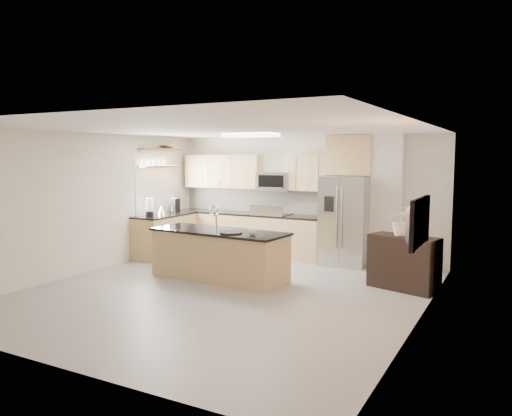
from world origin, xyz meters
The scene contains 27 objects.
floor centered at (0.00, 0.00, 0.00)m, with size 6.50×6.50×0.00m, color gray.
ceiling centered at (0.00, 0.00, 2.60)m, with size 6.00×6.50×0.02m, color silver.
wall_back centered at (0.00, 3.25, 1.30)m, with size 6.00×0.02×2.60m, color beige.
wall_front centered at (0.00, -3.25, 1.30)m, with size 6.00×0.02×2.60m, color beige.
wall_left centered at (-3.00, 0.00, 1.30)m, with size 0.02×6.50×2.60m, color beige.
wall_right centered at (3.00, 0.00, 1.30)m, with size 0.02×6.50×2.60m, color beige.
back_counter centered at (-1.23, 2.93, 0.47)m, with size 3.55×0.66×1.44m.
left_counter centered at (-2.67, 1.85, 0.46)m, with size 0.66×1.50×0.92m.
range centered at (-0.60, 2.92, 0.47)m, with size 0.76×0.64×1.14m.
upper_cabinets centered at (-1.30, 3.09, 1.83)m, with size 3.50×0.33×0.75m.
microwave centered at (-0.60, 3.04, 1.63)m, with size 0.76×0.40×0.40m.
refrigerator centered at (1.06, 2.87, 0.89)m, with size 0.92×0.78×1.78m.
partition_column centered at (1.82, 3.10, 1.30)m, with size 0.60×0.30×2.60m, color silver.
window centered at (-2.98, 1.85, 1.65)m, with size 0.04×1.15×1.65m.
shelf_lower centered at (-2.85, 1.95, 1.95)m, with size 0.30×1.20×0.04m, color #91583A.
shelf_upper centered at (-2.85, 1.95, 2.32)m, with size 0.30×1.20×0.04m, color #91583A.
ceiling_fixture centered at (-0.40, 1.60, 2.56)m, with size 1.00×0.50×0.06m, color white.
island centered at (-0.56, 0.71, 0.44)m, with size 2.57×1.09×1.29m.
credenza centered at (2.49, 1.53, 0.44)m, with size 1.11×0.46×0.88m, color black.
cup centered at (0.24, 0.50, 0.92)m, with size 0.14×0.14×0.11m, color silver.
platter centered at (-0.20, 0.54, 0.88)m, with size 0.40×0.40×0.02m, color black.
blender centered at (-2.67, 1.37, 1.09)m, with size 0.17×0.17×0.39m.
kettle centered at (-2.62, 1.70, 1.03)m, with size 0.20×0.20×0.25m.
coffee_maker centered at (-2.69, 2.23, 1.07)m, with size 0.18×0.21×0.31m.
bowl centered at (-2.85, 2.20, 2.39)m, with size 0.41×0.41×0.10m, color #ADADAF.
flower_vase centered at (2.45, 1.54, 1.27)m, with size 0.69×0.60×0.77m, color silver.
television centered at (2.91, -0.20, 1.35)m, with size 1.08×0.14×0.62m, color black.
Camera 1 is at (4.14, -6.65, 2.18)m, focal length 35.00 mm.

